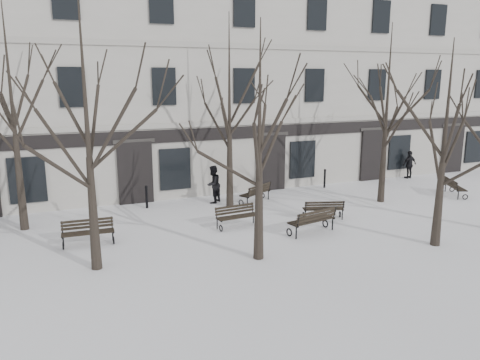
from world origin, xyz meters
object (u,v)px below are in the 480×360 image
tree_0 (85,99)px  bench_2 (323,209)px  bench_4 (256,192)px  tree_1 (260,114)px  bench_0 (88,231)px  bench_3 (237,216)px  bench_1 (313,220)px  tree_2 (447,120)px  bench_5 (454,186)px

tree_0 → bench_2: bearing=10.8°
bench_2 → bench_4: 3.80m
tree_1 → bench_4: (2.79, 6.39, -4.22)m
bench_0 → bench_3: 5.62m
bench_1 → bench_2: bearing=-145.9°
tree_2 → bench_1: 5.83m
tree_2 → bench_3: size_ratio=4.03×
tree_1 → tree_2: 6.45m
tree_1 → bench_1: 5.32m
tree_0 → tree_1: bearing=-12.9°
tree_0 → bench_3: 7.64m
tree_1 → bench_2: size_ratio=4.32×
bench_1 → bench_2: 1.98m
tree_0 → bench_1: size_ratio=4.06×
bench_1 → bench_3: (-2.36, 1.83, -0.07)m
bench_2 → bench_5: bearing=-155.5°
bench_1 → bench_3: 2.99m
tree_0 → bench_0: (-0.05, 2.32, -4.73)m
bench_3 → bench_4: bearing=48.9°
tree_0 → tree_1: (5.00, -1.14, -0.50)m
bench_4 → tree_0: bearing=3.8°
bench_1 → bench_5: 9.90m
bench_2 → bench_4: bearing=-48.7°
tree_1 → bench_0: (-5.05, 3.47, -4.23)m
tree_0 → bench_2: (9.30, 1.77, -4.76)m
bench_0 → bench_1: (7.99, -1.98, 0.05)m
tree_2 → bench_4: size_ratio=3.80×
bench_1 → bench_5: bearing=-178.1°
tree_2 → bench_0: bearing=157.6°
bench_0 → bench_4: 8.37m
tree_1 → bench_3: (0.57, 3.32, -4.25)m
bench_1 → bench_4: bearing=-100.4°
tree_1 → bench_1: size_ratio=3.68×
tree_2 → tree_0: bearing=168.2°
tree_1 → bench_2: (4.30, 2.91, -4.26)m
bench_5 → tree_2: bearing=154.3°
tree_2 → bench_1: bearing=141.3°
bench_3 → tree_2: bearing=-43.6°
tree_1 → bench_3: 5.42m
bench_3 → tree_0: bearing=-163.9°
bench_0 → bench_3: bench_0 is taller
bench_5 → bench_2: bearing=121.6°
bench_0 → bench_5: 17.60m
tree_0 → tree_2: (11.32, -2.37, -0.79)m
bench_2 → tree_0: bearing=28.6°
tree_2 → bench_0: tree_2 is taller
tree_2 → bench_0: (-11.37, 4.69, -3.94)m
tree_2 → bench_2: (-2.02, 4.14, -3.97)m
bench_2 → tree_2: bearing=133.9°
bench_5 → bench_0: bearing=116.3°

